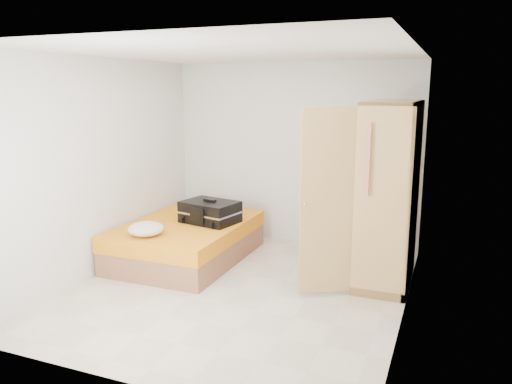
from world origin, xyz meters
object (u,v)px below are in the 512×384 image
at_px(suitcase, 210,212).
at_px(round_cushion, 146,229).
at_px(bed, 187,241).
at_px(person, 322,204).
at_px(wardrobe, 384,199).

bearing_deg(suitcase, round_cushion, -105.78).
bearing_deg(bed, person, 0.62).
bearing_deg(round_cushion, wardrobe, 17.46).
relative_size(person, round_cushion, 4.20).
xyz_separation_m(bed, round_cushion, (-0.16, -0.70, 0.33)).
relative_size(person, suitcase, 2.24).
bearing_deg(person, bed, 78.96).
xyz_separation_m(person, round_cushion, (-1.98, -0.72, -0.32)).
relative_size(bed, person, 1.12).
bearing_deg(bed, round_cushion, -102.68).
xyz_separation_m(wardrobe, person, (-0.69, -0.12, -0.09)).
bearing_deg(suitcase, wardrobe, 11.81).
height_order(person, suitcase, person).
distance_m(person, round_cushion, 2.13).
xyz_separation_m(bed, suitcase, (0.28, 0.13, 0.39)).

